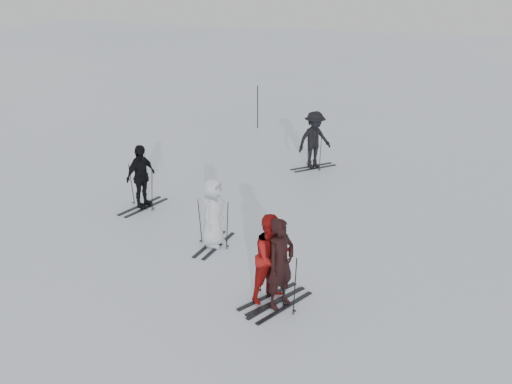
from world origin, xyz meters
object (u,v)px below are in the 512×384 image
Objects in this scene: skier_red at (272,259)px; skier_grey at (213,213)px; skier_uphill_left at (141,177)px; skier_near_dark at (281,265)px; skier_uphill_far at (314,140)px; piste_marker at (258,107)px.

skier_red is 2.84m from skier_grey.
skier_near_dark is at bearing -111.57° from skier_uphill_left.
skier_uphill_left is (-3.03, 1.35, 0.06)m from skier_grey.
skier_near_dark is 6.42m from skier_uphill_left.
skier_uphill_far is (-2.06, 8.52, 0.06)m from skier_red.
skier_red is at bearing -64.44° from piste_marker.
skier_grey is at bearing -70.83° from piste_marker.
skier_red is 1.01× the size of skier_uphill_left.
skier_red is (-0.25, 0.16, -0.01)m from skier_near_dark.
skier_near_dark is 8.99m from skier_uphill_far.
skier_near_dark is at bearing -127.79° from skier_uphill_far.
skier_near_dark is 3.14m from skier_grey.
piste_marker reaches higher than skier_uphill_left.
skier_uphill_far is at bearing -2.89° from skier_grey.
skier_grey is (-2.27, 1.72, -0.07)m from skier_red.
skier_near_dark is 1.02× the size of skier_uphill_left.
piste_marker is (-0.82, 9.73, 0.02)m from skier_uphill_left.
skier_red is 0.99× the size of piste_marker.
skier_uphill_far is (0.20, 6.81, 0.12)m from skier_grey.
skier_uphill_far reaches higher than skier_grey.
skier_near_dark is 14.44m from piste_marker.
skier_red is 1.08× the size of skier_grey.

